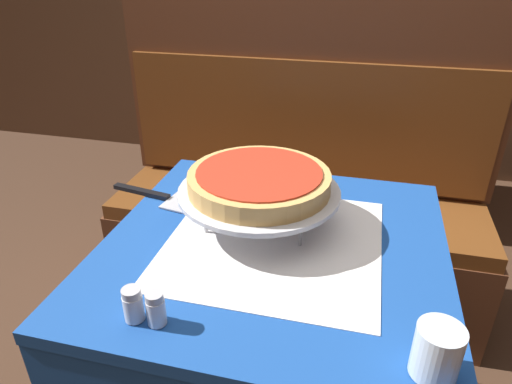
# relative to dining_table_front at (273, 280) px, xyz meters

# --- Properties ---
(dining_table_front) EXTENTS (0.78, 0.78, 0.78)m
(dining_table_front) POSITION_rel_dining_table_front_xyz_m (0.00, 0.00, 0.00)
(dining_table_front) COLOR #194799
(dining_table_front) RESTS_ON ground_plane
(dining_table_rear) EXTENTS (0.74, 0.74, 0.79)m
(dining_table_rear) POSITION_rel_dining_table_front_xyz_m (0.27, 1.73, 0.01)
(dining_table_rear) COLOR beige
(dining_table_rear) RESTS_ON ground_plane
(booth_bench) EXTENTS (1.51, 0.45, 1.27)m
(booth_bench) POSITION_rel_dining_table_front_xyz_m (-0.06, 0.77, -0.30)
(booth_bench) COLOR brown
(booth_bench) RESTS_ON ground_plane
(pizza_pan_stand) EXTENTS (0.39, 0.39, 0.09)m
(pizza_pan_stand) POSITION_rel_dining_table_front_xyz_m (-0.05, 0.07, 0.20)
(pizza_pan_stand) COLOR #ADADB2
(pizza_pan_stand) RESTS_ON dining_table_front
(deep_dish_pizza) EXTENTS (0.34, 0.34, 0.05)m
(deep_dish_pizza) POSITION_rel_dining_table_front_xyz_m (-0.05, 0.07, 0.23)
(deep_dish_pizza) COLOR tan
(deep_dish_pizza) RESTS_ON pizza_pan_stand
(pizza_server) EXTENTS (0.30, 0.12, 0.01)m
(pizza_server) POSITION_rel_dining_table_front_xyz_m (-0.33, 0.13, 0.12)
(pizza_server) COLOR #BCBCC1
(pizza_server) RESTS_ON dining_table_front
(water_glass_near) EXTENTS (0.07, 0.07, 0.09)m
(water_glass_near) POSITION_rel_dining_table_front_xyz_m (0.32, -0.30, 0.16)
(water_glass_near) COLOR silver
(water_glass_near) RESTS_ON dining_table_front
(salt_shaker) EXTENTS (0.04, 0.04, 0.07)m
(salt_shaker) POSITION_rel_dining_table_front_xyz_m (-0.19, -0.31, 0.14)
(salt_shaker) COLOR silver
(salt_shaker) RESTS_ON dining_table_front
(pepper_shaker) EXTENTS (0.03, 0.03, 0.07)m
(pepper_shaker) POSITION_rel_dining_table_front_xyz_m (-0.15, -0.31, 0.14)
(pepper_shaker) COLOR silver
(pepper_shaker) RESTS_ON dining_table_front
(condiment_caddy) EXTENTS (0.14, 0.14, 0.15)m
(condiment_caddy) POSITION_rel_dining_table_front_xyz_m (0.21, 1.76, 0.16)
(condiment_caddy) COLOR black
(condiment_caddy) RESTS_ON dining_table_rear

